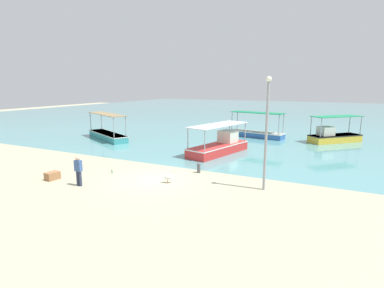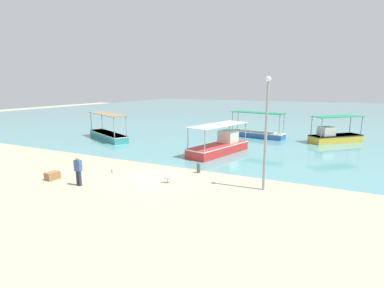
{
  "view_description": "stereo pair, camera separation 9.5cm",
  "coord_description": "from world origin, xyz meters",
  "px_view_note": "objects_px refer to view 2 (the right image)",
  "views": [
    {
      "loc": [
        9.61,
        -14.41,
        5.54
      ],
      "look_at": [
        0.29,
        4.72,
        1.34
      ],
      "focal_mm": 28.0,
      "sensor_mm": 36.0,
      "label": 1
    },
    {
      "loc": [
        9.69,
        -14.37,
        5.54
      ],
      "look_at": [
        0.29,
        4.72,
        1.34
      ],
      "focal_mm": 28.0,
      "sensor_mm": 36.0,
      "label": 2
    }
  ],
  "objects_px": {
    "fishing_boat_center": "(257,133)",
    "fishing_boat_near_right": "(334,136)",
    "lamp_post": "(266,128)",
    "pelican": "(168,177)",
    "mooring_bollard": "(199,167)",
    "cargo_crate": "(52,176)",
    "fishing_boat_far_left": "(220,146)",
    "glass_bottle": "(112,171)",
    "fisherman_standing": "(78,170)",
    "fishing_boat_far_right": "(108,134)"
  },
  "relations": [
    {
      "from": "fishing_boat_near_right",
      "to": "cargo_crate",
      "type": "xyz_separation_m",
      "value": [
        -14.82,
        -20.45,
        -0.4
      ]
    },
    {
      "from": "mooring_bollard",
      "to": "lamp_post",
      "type": "bearing_deg",
      "value": -16.48
    },
    {
      "from": "pelican",
      "to": "lamp_post",
      "type": "xyz_separation_m",
      "value": [
        5.2,
        1.29,
        2.98
      ]
    },
    {
      "from": "lamp_post",
      "to": "glass_bottle",
      "type": "height_order",
      "value": "lamp_post"
    },
    {
      "from": "pelican",
      "to": "fisherman_standing",
      "type": "xyz_separation_m",
      "value": [
        -4.22,
        -2.61,
        0.53
      ]
    },
    {
      "from": "fishing_boat_center",
      "to": "fishing_boat_near_right",
      "type": "relative_size",
      "value": 1.21
    },
    {
      "from": "fishing_boat_center",
      "to": "mooring_bollard",
      "type": "xyz_separation_m",
      "value": [
        0.0,
        -14.93,
        -0.14
      ]
    },
    {
      "from": "fishing_boat_far_right",
      "to": "fisherman_standing",
      "type": "xyz_separation_m",
      "value": [
        8.66,
        -12.11,
        0.39
      ]
    },
    {
      "from": "cargo_crate",
      "to": "pelican",
      "type": "bearing_deg",
      "value": 20.79
    },
    {
      "from": "mooring_bollard",
      "to": "fisherman_standing",
      "type": "bearing_deg",
      "value": -133.4
    },
    {
      "from": "fishing_boat_far_left",
      "to": "mooring_bollard",
      "type": "distance_m",
      "value": 5.96
    },
    {
      "from": "fishing_boat_center",
      "to": "fishing_boat_far_left",
      "type": "xyz_separation_m",
      "value": [
        -0.81,
        -9.03,
        0.13
      ]
    },
    {
      "from": "fishing_boat_near_right",
      "to": "mooring_bollard",
      "type": "height_order",
      "value": "fishing_boat_near_right"
    },
    {
      "from": "fishing_boat_center",
      "to": "fishing_boat_far_right",
      "type": "bearing_deg",
      "value": -149.38
    },
    {
      "from": "fishing_boat_center",
      "to": "mooring_bollard",
      "type": "distance_m",
      "value": 14.93
    },
    {
      "from": "fishing_boat_near_right",
      "to": "fisherman_standing",
      "type": "relative_size",
      "value": 2.95
    },
    {
      "from": "fishing_boat_far_right",
      "to": "glass_bottle",
      "type": "xyz_separation_m",
      "value": [
        8.65,
        -9.4,
        -0.41
      ]
    },
    {
      "from": "fishing_boat_near_right",
      "to": "cargo_crate",
      "type": "relative_size",
      "value": 6.59
    },
    {
      "from": "cargo_crate",
      "to": "fishing_boat_far_right",
      "type": "bearing_deg",
      "value": 117.87
    },
    {
      "from": "fishing_boat_far_left",
      "to": "glass_bottle",
      "type": "bearing_deg",
      "value": -116.16
    },
    {
      "from": "fishing_boat_far_right",
      "to": "mooring_bollard",
      "type": "bearing_deg",
      "value": -26.84
    },
    {
      "from": "mooring_bollard",
      "to": "cargo_crate",
      "type": "distance_m",
      "value": 8.88
    },
    {
      "from": "mooring_bollard",
      "to": "cargo_crate",
      "type": "bearing_deg",
      "value": -144.93
    },
    {
      "from": "fisherman_standing",
      "to": "pelican",
      "type": "bearing_deg",
      "value": 31.75
    },
    {
      "from": "fishing_boat_far_right",
      "to": "pelican",
      "type": "relative_size",
      "value": 8.48
    },
    {
      "from": "lamp_post",
      "to": "pelican",
      "type": "bearing_deg",
      "value": -166.02
    },
    {
      "from": "fishing_boat_far_right",
      "to": "pelican",
      "type": "xyz_separation_m",
      "value": [
        12.88,
        -9.5,
        -0.14
      ]
    },
    {
      "from": "fishing_boat_near_right",
      "to": "pelican",
      "type": "bearing_deg",
      "value": -114.74
    },
    {
      "from": "fishing_boat_far_right",
      "to": "cargo_crate",
      "type": "distance_m",
      "value": 13.56
    },
    {
      "from": "cargo_crate",
      "to": "mooring_bollard",
      "type": "bearing_deg",
      "value": 35.07
    },
    {
      "from": "fisherman_standing",
      "to": "cargo_crate",
      "type": "bearing_deg",
      "value": 176.85
    },
    {
      "from": "fishing_boat_near_right",
      "to": "glass_bottle",
      "type": "bearing_deg",
      "value": -124.98
    },
    {
      "from": "fishing_boat_far_right",
      "to": "glass_bottle",
      "type": "height_order",
      "value": "fishing_boat_far_right"
    },
    {
      "from": "glass_bottle",
      "to": "pelican",
      "type": "bearing_deg",
      "value": -1.3
    },
    {
      "from": "fishing_boat_near_right",
      "to": "pelican",
      "type": "xyz_separation_m",
      "value": [
        -8.28,
        -17.96,
        -0.25
      ]
    },
    {
      "from": "fishing_boat_center",
      "to": "pelican",
      "type": "xyz_separation_m",
      "value": [
        -0.72,
        -17.55,
        -0.13
      ]
    },
    {
      "from": "fishing_boat_far_right",
      "to": "cargo_crate",
      "type": "xyz_separation_m",
      "value": [
        6.34,
        -11.98,
        -0.29
      ]
    },
    {
      "from": "cargo_crate",
      "to": "glass_bottle",
      "type": "height_order",
      "value": "cargo_crate"
    },
    {
      "from": "pelican",
      "to": "glass_bottle",
      "type": "xyz_separation_m",
      "value": [
        -4.22,
        0.1,
        -0.27
      ]
    },
    {
      "from": "lamp_post",
      "to": "fisherman_standing",
      "type": "distance_m",
      "value": 10.48
    },
    {
      "from": "fishing_boat_near_right",
      "to": "lamp_post",
      "type": "height_order",
      "value": "lamp_post"
    },
    {
      "from": "cargo_crate",
      "to": "fisherman_standing",
      "type": "bearing_deg",
      "value": -3.15
    },
    {
      "from": "pelican",
      "to": "cargo_crate",
      "type": "distance_m",
      "value": 7.0
    },
    {
      "from": "fishing_boat_near_right",
      "to": "glass_bottle",
      "type": "height_order",
      "value": "fishing_boat_near_right"
    },
    {
      "from": "lamp_post",
      "to": "fisherman_standing",
      "type": "relative_size",
      "value": 3.54
    },
    {
      "from": "fishing_boat_near_right",
      "to": "pelican",
      "type": "relative_size",
      "value": 6.23
    },
    {
      "from": "fishing_boat_center",
      "to": "glass_bottle",
      "type": "relative_size",
      "value": 22.44
    },
    {
      "from": "cargo_crate",
      "to": "glass_bottle",
      "type": "distance_m",
      "value": 3.47
    },
    {
      "from": "fishing_boat_far_right",
      "to": "fishing_boat_far_left",
      "type": "height_order",
      "value": "fishing_boat_far_right"
    },
    {
      "from": "fishing_boat_far_right",
      "to": "mooring_bollard",
      "type": "height_order",
      "value": "fishing_boat_far_right"
    }
  ]
}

